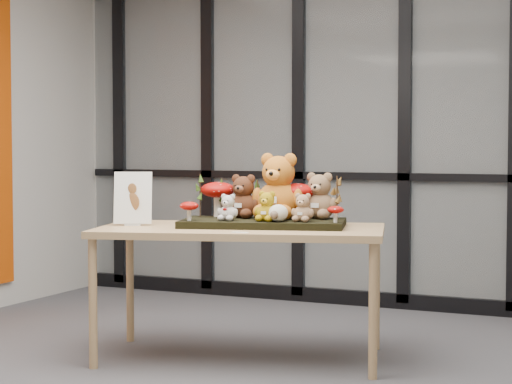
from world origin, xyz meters
The scene contains 23 objects.
floor centered at (0.00, 0.00, 0.00)m, with size 5.00×5.00×0.00m, color #58575D.
room_shell centered at (0.00, 0.00, 1.68)m, with size 5.00×5.00×5.00m.
glass_partition centered at (0.00, 2.47, 1.42)m, with size 4.90×0.06×2.78m.
display_table centered at (0.01, 0.40, 0.74)m, with size 1.89×1.30×0.81m.
diorama_tray centered at (0.11, 0.49, 0.83)m, with size 0.99×0.49×0.04m, color black.
bear_pooh_yellow centered at (0.17, 0.60, 1.07)m, with size 0.34×0.31×0.45m, color #C2691C, non-canonical shape.
bear_brown_medium centered at (-0.05, 0.57, 1.00)m, with size 0.23×0.21×0.30m, color #452313, non-canonical shape.
bear_tan_back centered at (0.40, 0.71, 1.01)m, with size 0.24×0.22×0.31m, color olive, non-canonical shape.
bear_small_yellow centered at (0.19, 0.38, 0.95)m, with size 0.15×0.14×0.20m, color #AC870E, non-canonical shape.
bear_white_bow centered at (-0.04, 0.33, 0.94)m, with size 0.14×0.12×0.18m, color beige, non-canonical shape.
bear_beige_small centered at (0.39, 0.45, 0.94)m, with size 0.14×0.13×0.19m, color #A17855, non-canonical shape.
plush_cream_hedgehog centered at (0.26, 0.38, 0.91)m, with size 0.09×0.08×0.12m, color silver, non-canonical shape.
mushroom_back_left centered at (-0.24, 0.58, 0.97)m, with size 0.22×0.22×0.24m, color #910804, non-canonical shape.
mushroom_back_right centered at (0.27, 0.66, 0.97)m, with size 0.22×0.22×0.24m, color #910804, non-canonical shape.
mushroom_front_left centered at (-0.26, 0.23, 0.91)m, with size 0.11×0.11×0.13m, color #910804, non-canonical shape.
mushroom_front_right centered at (0.59, 0.47, 0.90)m, with size 0.10×0.10×0.11m, color #910804, non-canonical shape.
sprig_green_far_left centered at (-0.33, 0.50, 0.98)m, with size 0.05×0.05×0.27m, color #203B0D, non-canonical shape.
sprig_green_mid_left centered at (-0.22, 0.59, 0.97)m, with size 0.05×0.05×0.24m, color #203B0D, non-canonical shape.
sprig_dry_far_right centered at (0.51, 0.72, 0.98)m, with size 0.05×0.05×0.27m, color brown, non-canonical shape.
sprig_dry_mid_right centered at (0.55, 0.60, 0.98)m, with size 0.05×0.05×0.26m, color brown, non-canonical shape.
sprig_green_centre centered at (0.00, 0.66, 0.97)m, with size 0.05×0.05×0.24m, color #203B0D, non-canonical shape.
sign_holder centered at (-0.65, 0.23, 0.96)m, with size 0.24×0.15×0.33m.
label_card centered at (0.15, 0.08, 0.81)m, with size 0.10×0.03×0.00m, color white.
Camera 1 is at (2.42, -4.65, 1.31)m, focal length 65.00 mm.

